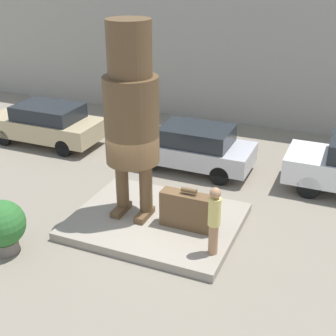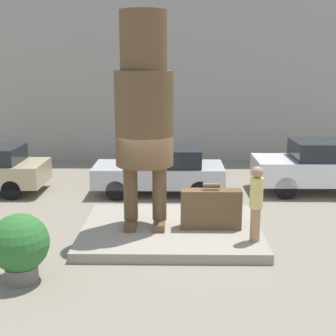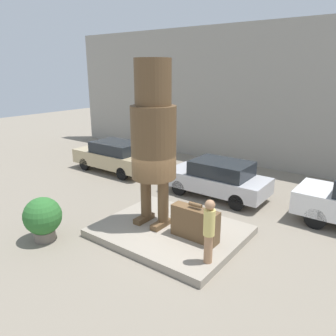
{
  "view_description": "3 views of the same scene",
  "coord_description": "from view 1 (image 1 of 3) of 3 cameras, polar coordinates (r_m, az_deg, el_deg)",
  "views": [
    {
      "loc": [
        4.53,
        -9.84,
        6.73
      ],
      "look_at": [
        0.42,
        -0.15,
        1.84
      ],
      "focal_mm": 50.0,
      "sensor_mm": 36.0,
      "label": 1
    },
    {
      "loc": [
        0.09,
        -10.97,
        4.2
      ],
      "look_at": [
        -0.08,
        0.0,
        1.71
      ],
      "focal_mm": 50.0,
      "sensor_mm": 36.0,
      "label": 2
    },
    {
      "loc": [
        5.51,
        -7.53,
        5.03
      ],
      "look_at": [
        -0.19,
        0.14,
        2.14
      ],
      "focal_mm": 35.0,
      "sensor_mm": 36.0,
      "label": 3
    }
  ],
  "objects": [
    {
      "name": "building_backdrop",
      "position": [
        19.79,
        9.86,
        15.6
      ],
      "size": [
        28.0,
        0.6,
        7.3
      ],
      "color": "gray",
      "rests_on": "ground_plane"
    },
    {
      "name": "giant_suitcase",
      "position": [
        11.99,
        2.53,
        -5.21
      ],
      "size": [
        1.47,
        0.41,
        1.13
      ],
      "color": "brown",
      "rests_on": "pedestal"
    },
    {
      "name": "ground_plane",
      "position": [
        12.75,
        -1.47,
        -6.96
      ],
      "size": [
        60.0,
        60.0,
        0.0
      ],
      "primitive_type": "plane",
      "color": "gray"
    },
    {
      "name": "planter_pot",
      "position": [
        12.0,
        -19.56,
        -6.59
      ],
      "size": [
        1.14,
        1.14,
        1.37
      ],
      "color": "#70665B",
      "rests_on": "ground_plane"
    },
    {
      "name": "parked_car_tan",
      "position": [
        18.39,
        -14.65,
        5.31
      ],
      "size": [
        4.36,
        1.83,
        1.54
      ],
      "rotation": [
        0.0,
        0.0,
        3.14
      ],
      "color": "tan",
      "rests_on": "ground_plane"
    },
    {
      "name": "statue_figure",
      "position": [
        11.66,
        -4.51,
        7.32
      ],
      "size": [
        1.38,
        1.38,
        5.11
      ],
      "color": "brown",
      "rests_on": "pedestal"
    },
    {
      "name": "parked_car_silver",
      "position": [
        15.66,
        2.95,
        2.61
      ],
      "size": [
        4.18,
        1.78,
        1.52
      ],
      "rotation": [
        0.0,
        0.0,
        3.14
      ],
      "color": "#B7B7BC",
      "rests_on": "ground_plane"
    },
    {
      "name": "tourist",
      "position": [
        10.8,
        5.65,
        -6.13
      ],
      "size": [
        0.29,
        0.29,
        1.73
      ],
      "color": "#A87A56",
      "rests_on": "pedestal"
    },
    {
      "name": "pedestal",
      "position": [
        12.69,
        -1.47,
        -6.51
      ],
      "size": [
        4.37,
        3.52,
        0.23
      ],
      "color": "gray",
      "rests_on": "ground_plane"
    }
  ]
}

